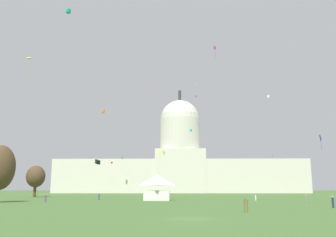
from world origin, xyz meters
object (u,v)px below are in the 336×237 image
object	(u,v)px
tree_west_mid	(36,177)
kite_black_low	(98,162)
kite_white_mid	(268,96)
kite_blue_low	(321,139)
kite_cyan_mid	(191,130)
person_denim_aisle_center	(99,197)
kite_yellow_low	(160,153)
kite_lime_high	(196,81)
person_purple_near_tree_east	(46,199)
person_white_edge_west	(256,197)
kite_turquoise_high	(68,11)
person_navy_front_center	(333,202)
kite_orange_mid	(103,111)
event_tent	(157,187)
kite_violet_high	(196,96)
capitol_building	(180,164)
kite_pink_low	(273,158)
kite_red_low	(112,163)
kite_magenta_high	(215,49)
person_olive_lawn_far_right	(246,206)
person_grey_front_left	(306,199)
kite_green_mid	(122,158)
tree_west_far	(1,167)
kite_gold_mid	(29,61)
kite_pink_high	(156,87)

from	to	relation	value
tree_west_mid	kite_black_low	world-z (taller)	kite_black_low
kite_white_mid	kite_blue_low	distance (m)	38.82
kite_cyan_mid	person_denim_aisle_center	bearing A→B (deg)	93.79
kite_yellow_low	kite_lime_high	distance (m)	29.23
person_purple_near_tree_east	kite_yellow_low	size ratio (longest dim) A/B	0.45
person_white_edge_west	kite_cyan_mid	bearing A→B (deg)	16.06
kite_blue_low	kite_turquoise_high	bearing A→B (deg)	-28.07
person_navy_front_center	kite_blue_low	distance (m)	32.10
kite_orange_mid	person_denim_aisle_center	bearing A→B (deg)	19.59
tree_west_mid	kite_black_low	distance (m)	29.66
event_tent	kite_cyan_mid	distance (m)	89.77
kite_orange_mid	event_tent	bearing A→B (deg)	33.04
person_purple_near_tree_east	kite_violet_high	size ratio (longest dim) A/B	1.80
event_tent	person_denim_aisle_center	distance (m)	14.33
person_white_edge_west	kite_orange_mid	xyz separation A→B (m)	(-48.06, 54.59, 32.61)
capitol_building	person_navy_front_center	world-z (taller)	capitol_building
kite_pink_low	kite_turquoise_high	world-z (taller)	kite_turquoise_high
event_tent	kite_turquoise_high	size ratio (longest dim) A/B	6.63
capitol_building	kite_white_mid	distance (m)	101.52
person_purple_near_tree_east	kite_red_low	world-z (taller)	kite_red_low
event_tent	person_white_edge_west	bearing A→B (deg)	-1.94
kite_lime_high	kite_magenta_high	size ratio (longest dim) A/B	0.71
kite_white_mid	kite_lime_high	size ratio (longest dim) A/B	0.34
capitol_building	person_olive_lawn_far_right	xyz separation A→B (m)	(5.54, -167.90, -16.02)
capitol_building	kite_turquoise_high	world-z (taller)	capitol_building
person_purple_near_tree_east	kite_cyan_mid	size ratio (longest dim) A/B	1.23
person_grey_front_left	event_tent	bearing A→B (deg)	114.70
person_denim_aisle_center	person_olive_lawn_far_right	distance (m)	51.36
kite_white_mid	kite_red_low	size ratio (longest dim) A/B	0.89
kite_pink_low	kite_lime_high	size ratio (longest dim) A/B	1.30
kite_green_mid	kite_orange_mid	bearing A→B (deg)	111.00
person_olive_lawn_far_right	kite_blue_low	distance (m)	47.19
tree_west_far	person_navy_front_center	world-z (taller)	tree_west_far
kite_green_mid	kite_black_low	bearing A→B (deg)	116.15
kite_gold_mid	kite_red_low	world-z (taller)	kite_gold_mid
person_grey_front_left	kite_orange_mid	bearing A→B (deg)	86.81
kite_orange_mid	kite_pink_high	world-z (taller)	kite_pink_high
person_denim_aisle_center	event_tent	bearing A→B (deg)	-96.67
kite_lime_high	kite_black_low	distance (m)	50.01
capitol_building	kite_violet_high	bearing A→B (deg)	-67.54
kite_orange_mid	person_grey_front_left	bearing A→B (deg)	48.43
person_olive_lawn_far_right	kite_turquoise_high	xyz separation A→B (m)	(-31.75, 26.65, 39.93)
capitol_building	person_purple_near_tree_east	xyz separation A→B (m)	(-30.16, -136.87, -16.05)
kite_cyan_mid	kite_red_low	bearing A→B (deg)	20.40
kite_violet_high	kite_blue_low	world-z (taller)	kite_violet_high
kite_lime_high	kite_violet_high	bearing A→B (deg)	-129.59
person_denim_aisle_center	person_navy_front_center	xyz separation A→B (m)	(42.11, -33.33, 0.03)
kite_white_mid	kite_green_mid	xyz separation A→B (m)	(-59.33, 75.94, -14.21)
kite_gold_mid	kite_lime_high	distance (m)	65.42
kite_pink_low	kite_red_low	world-z (taller)	kite_red_low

